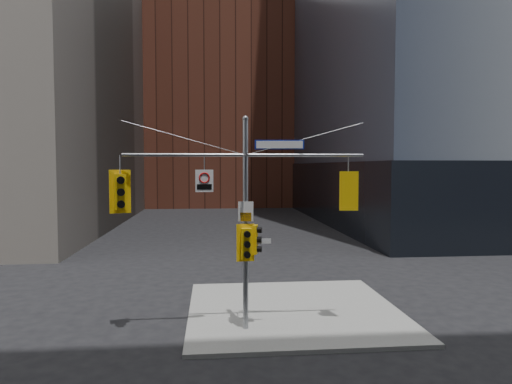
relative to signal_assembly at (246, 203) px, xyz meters
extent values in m
plane|color=black|center=(0.00, -1.99, -4.42)|extent=(160.00, 160.00, 0.00)
cube|color=gray|center=(2.00, 2.01, -4.34)|extent=(8.00, 8.00, 0.15)
cube|color=black|center=(28.00, 30.01, -1.42)|extent=(36.40, 36.40, 6.00)
cube|color=brown|center=(0.00, 56.01, 9.58)|extent=(26.00, 20.00, 28.00)
cylinder|color=gray|center=(0.00, 0.01, -0.82)|extent=(0.18, 0.18, 7.20)
sphere|color=gray|center=(0.00, 0.01, 2.78)|extent=(0.20, 0.20, 0.20)
cylinder|color=gray|center=(-2.00, 0.01, 1.58)|extent=(4.00, 0.11, 0.11)
cylinder|color=gray|center=(2.00, 0.01, 1.58)|extent=(4.00, 0.11, 0.11)
cylinder|color=gray|center=(0.00, -0.34, 1.58)|extent=(0.10, 0.70, 0.10)
cylinder|color=gray|center=(-2.00, 0.01, 2.13)|extent=(4.00, 0.02, 1.12)
cylinder|color=gray|center=(2.00, 0.01, 2.13)|extent=(4.00, 0.02, 1.12)
cube|color=yellow|center=(-4.07, 0.01, 0.38)|extent=(0.43, 0.35, 1.16)
cube|color=yellow|center=(-4.12, 0.20, 0.38)|extent=(0.67, 0.22, 1.43)
cylinder|color=black|center=(-4.01, -0.21, 0.77)|extent=(0.28, 0.23, 0.24)
cylinder|color=black|center=(-4.04, -0.12, 0.77)|extent=(0.21, 0.07, 0.21)
cylinder|color=black|center=(-4.01, -0.21, 0.38)|extent=(0.28, 0.23, 0.24)
cylinder|color=black|center=(-4.04, -0.12, 0.38)|extent=(0.21, 0.07, 0.21)
cylinder|color=black|center=(-4.01, -0.21, 0.00)|extent=(0.28, 0.23, 0.24)
cylinder|color=black|center=(-4.04, -0.12, 0.00)|extent=(0.21, 0.07, 0.21)
cube|color=yellow|center=(3.50, 0.01, 0.38)|extent=(0.38, 0.29, 1.07)
cube|color=yellow|center=(3.47, -0.17, 0.38)|extent=(0.63, 0.13, 1.32)
cylinder|color=black|center=(3.53, 0.21, 0.74)|extent=(0.24, 0.19, 0.22)
cylinder|color=black|center=(3.52, 0.13, 0.74)|extent=(0.19, 0.05, 0.19)
cylinder|color=black|center=(3.53, 0.21, 0.38)|extent=(0.24, 0.19, 0.22)
cylinder|color=black|center=(3.52, 0.13, 0.38)|extent=(0.19, 0.05, 0.19)
cylinder|color=black|center=(3.53, 0.21, 0.03)|extent=(0.24, 0.19, 0.22)
cylinder|color=#0CE559|center=(3.52, 0.13, 0.03)|extent=(0.19, 0.05, 0.19)
cube|color=yellow|center=(0.28, 0.01, -1.24)|extent=(0.30, 0.36, 0.98)
cylinder|color=black|center=(0.46, -0.04, -0.91)|extent=(0.20, 0.24, 0.20)
cylinder|color=black|center=(0.39, -0.02, -0.91)|extent=(0.06, 0.18, 0.18)
cylinder|color=black|center=(0.46, -0.04, -1.24)|extent=(0.20, 0.24, 0.20)
cylinder|color=black|center=(0.39, -0.02, -1.24)|extent=(0.06, 0.18, 0.18)
cylinder|color=black|center=(0.46, -0.04, -1.56)|extent=(0.20, 0.24, 0.20)
cylinder|color=black|center=(0.39, -0.02, -1.56)|extent=(0.06, 0.18, 0.18)
cube|color=yellow|center=(0.00, -0.27, -1.33)|extent=(0.35, 0.26, 1.01)
cube|color=yellow|center=(-0.02, -0.10, -1.33)|extent=(0.60, 0.09, 1.25)
cylinder|color=black|center=(0.02, -0.46, -0.99)|extent=(0.22, 0.17, 0.21)
cylinder|color=black|center=(0.01, -0.39, -0.99)|extent=(0.18, 0.04, 0.18)
cylinder|color=black|center=(0.02, -0.46, -1.33)|extent=(0.22, 0.17, 0.21)
cylinder|color=black|center=(0.01, -0.39, -1.33)|extent=(0.18, 0.04, 0.18)
cylinder|color=black|center=(0.02, -0.46, -1.66)|extent=(0.22, 0.17, 0.21)
cylinder|color=black|center=(0.01, -0.39, -1.66)|extent=(0.18, 0.04, 0.18)
cube|color=navy|center=(1.14, 0.01, 1.93)|extent=(1.64, 0.20, 0.32)
cube|color=silver|center=(1.14, -0.02, 1.93)|extent=(1.54, 0.17, 0.25)
cube|color=silver|center=(-1.36, -0.01, 0.73)|extent=(0.59, 0.10, 0.74)
torus|color=#B20A0A|center=(-1.36, -0.03, 0.83)|extent=(0.37, 0.09, 0.36)
cube|color=black|center=(-1.36, -0.03, 0.54)|extent=(0.49, 0.07, 0.18)
cube|color=silver|center=(0.00, -0.11, -0.28)|extent=(0.50, 0.09, 0.66)
cube|color=#D88C00|center=(0.00, -0.13, -0.46)|extent=(0.36, 0.06, 0.29)
cube|color=silver|center=(0.45, 0.01, -1.30)|extent=(0.82, 0.05, 0.16)
cube|color=#145926|center=(0.00, 0.46, -1.63)|extent=(0.04, 0.82, 0.16)
camera|label=1|loc=(-1.11, -15.09, 1.20)|focal=32.00mm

